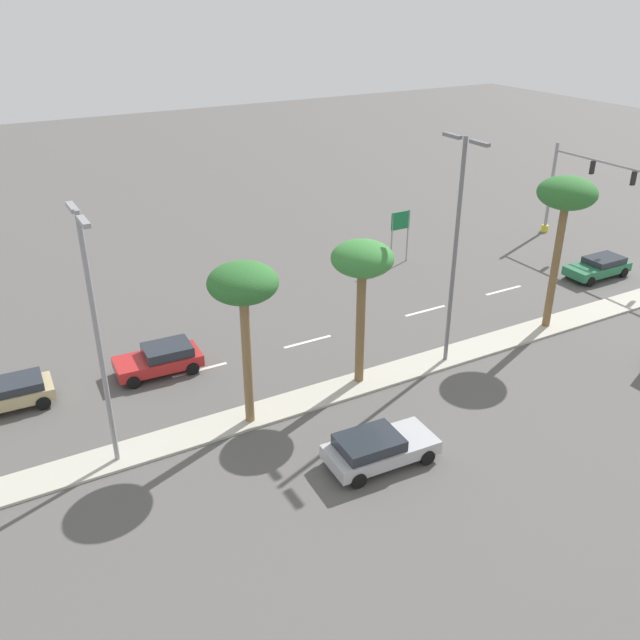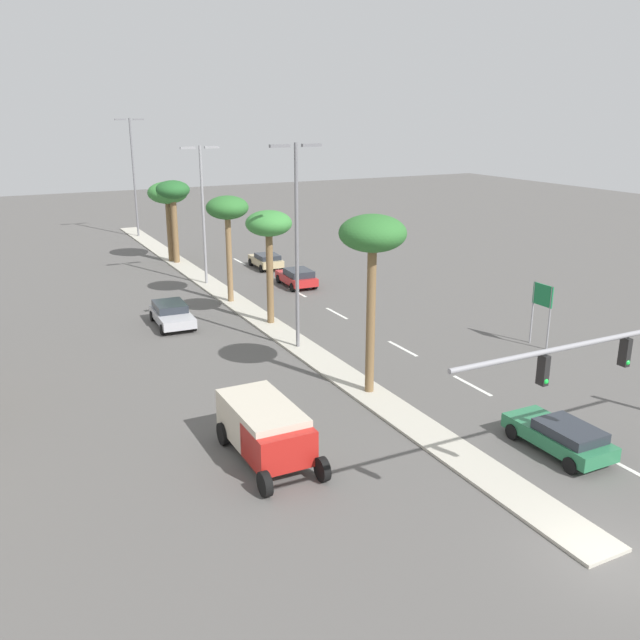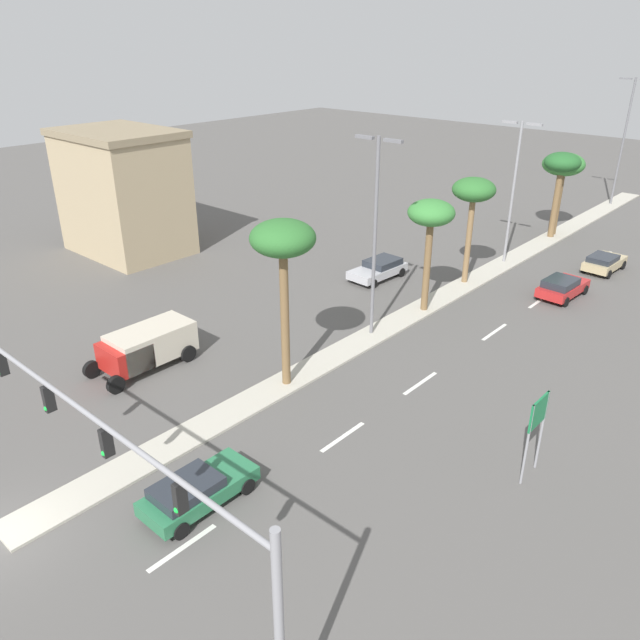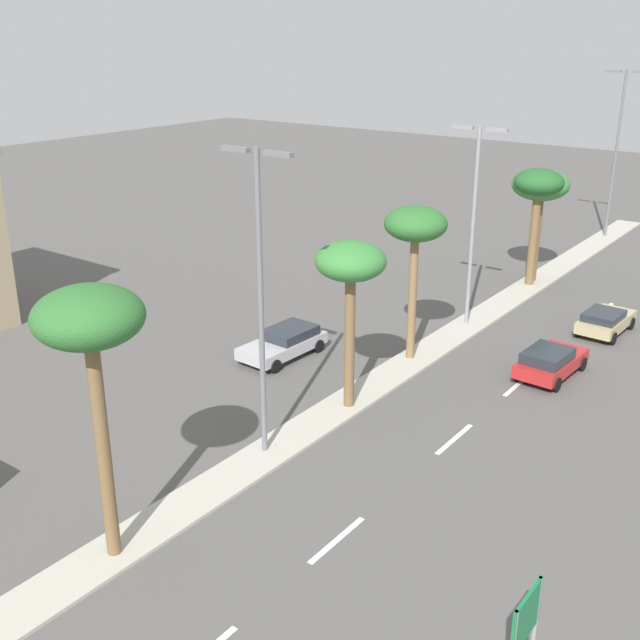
% 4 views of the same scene
% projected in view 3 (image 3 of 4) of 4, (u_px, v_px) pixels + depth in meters
% --- Properties ---
extents(ground_plane, '(160.00, 160.00, 0.00)m').
position_uv_depth(ground_plane, '(419.00, 311.00, 38.72)').
color(ground_plane, '#565451').
extents(median_curb, '(1.80, 66.45, 0.12)m').
position_uv_depth(median_curb, '(477.00, 278.00, 43.67)').
color(median_curb, '#B7B2A3').
rests_on(median_curb, ground).
extents(lane_stripe_outboard, '(0.20, 2.80, 0.01)m').
position_uv_depth(lane_stripe_outboard, '(183.00, 548.00, 20.99)').
color(lane_stripe_outboard, silver).
rests_on(lane_stripe_outboard, ground).
extents(lane_stripe_inboard, '(0.20, 2.80, 0.01)m').
position_uv_depth(lane_stripe_inboard, '(343.00, 437.00, 26.71)').
color(lane_stripe_inboard, silver).
rests_on(lane_stripe_inboard, ground).
extents(lane_stripe_mid, '(0.20, 2.80, 0.01)m').
position_uv_depth(lane_stripe_mid, '(420.00, 383.00, 30.77)').
color(lane_stripe_mid, silver).
rests_on(lane_stripe_mid, ground).
extents(lane_stripe_right, '(0.20, 2.80, 0.01)m').
position_uv_depth(lane_stripe_right, '(494.00, 332.00, 36.00)').
color(lane_stripe_right, silver).
rests_on(lane_stripe_right, ground).
extents(lane_stripe_rear, '(0.20, 2.80, 0.01)m').
position_uv_depth(lane_stripe_rear, '(539.00, 301.00, 40.06)').
color(lane_stripe_rear, silver).
rests_on(lane_stripe_rear, ground).
extents(lane_stripe_leading, '(0.20, 2.80, 0.01)m').
position_uv_depth(lane_stripe_leading, '(604.00, 256.00, 48.14)').
color(lane_stripe_leading, silver).
rests_on(lane_stripe_leading, ground).
extents(traffic_signal_gantry, '(17.02, 0.53, 6.76)m').
position_uv_depth(traffic_signal_gantry, '(153.00, 508.00, 16.35)').
color(traffic_signal_gantry, gray).
rests_on(traffic_signal_gantry, ground).
extents(directional_road_sign, '(0.10, 1.44, 3.57)m').
position_uv_depth(directional_road_sign, '(537.00, 421.00, 23.33)').
color(directional_road_sign, gray).
rests_on(directional_road_sign, ground).
extents(commercial_building, '(9.46, 6.84, 9.35)m').
position_uv_depth(commercial_building, '(124.00, 192.00, 47.36)').
color(commercial_building, tan).
rests_on(commercial_building, ground).
extents(palm_tree_near, '(3.00, 3.00, 8.28)m').
position_uv_depth(palm_tree_near, '(283.00, 244.00, 27.58)').
color(palm_tree_near, brown).
rests_on(palm_tree_near, median_curb).
extents(palm_tree_left, '(2.79, 2.79, 6.94)m').
position_uv_depth(palm_tree_left, '(431.00, 217.00, 36.17)').
color(palm_tree_left, brown).
rests_on(palm_tree_left, median_curb).
extents(palm_tree_rear, '(2.84, 2.84, 7.22)m').
position_uv_depth(palm_tree_rear, '(474.00, 193.00, 40.30)').
color(palm_tree_rear, olive).
rests_on(palm_tree_rear, median_curb).
extents(palm_tree_front, '(2.89, 2.89, 7.00)m').
position_uv_depth(palm_tree_front, '(562.00, 166.00, 49.85)').
color(palm_tree_front, brown).
rests_on(palm_tree_front, median_curb).
extents(palm_tree_inboard, '(3.39, 3.39, 6.84)m').
position_uv_depth(palm_tree_inboard, '(563.00, 167.00, 50.62)').
color(palm_tree_inboard, brown).
rests_on(palm_tree_inboard, median_curb).
extents(street_lamp_center, '(2.90, 0.24, 11.03)m').
position_uv_depth(street_lamp_center, '(375.00, 226.00, 32.97)').
color(street_lamp_center, slate).
rests_on(street_lamp_center, median_curb).
extents(street_lamp_near, '(2.90, 0.24, 10.19)m').
position_uv_depth(street_lamp_near, '(514.00, 183.00, 44.19)').
color(street_lamp_near, gray).
rests_on(street_lamp_near, median_curb).
extents(street_lamp_front, '(2.90, 0.24, 11.90)m').
position_uv_depth(street_lamp_front, '(625.00, 134.00, 59.31)').
color(street_lamp_front, slate).
rests_on(street_lamp_front, median_curb).
extents(sedan_red_left, '(2.19, 4.17, 1.37)m').
position_uv_depth(sedan_red_left, '(562.00, 287.00, 40.41)').
color(sedan_red_left, red).
rests_on(sedan_red_left, ground).
extents(sedan_tan_trailing, '(2.10, 3.95, 1.27)m').
position_uv_depth(sedan_tan_trailing, '(604.00, 262.00, 44.81)').
color(sedan_tan_trailing, tan).
rests_on(sedan_tan_trailing, ground).
extents(sedan_green_inboard, '(1.97, 4.38, 1.27)m').
position_uv_depth(sedan_green_inboard, '(196.00, 490.00, 22.59)').
color(sedan_green_inboard, '#287047').
rests_on(sedan_green_inboard, ground).
extents(sedan_silver_mid, '(2.28, 4.52, 1.33)m').
position_uv_depth(sedan_silver_mid, '(379.00, 269.00, 43.53)').
color(sedan_silver_mid, '#B2B2B7').
rests_on(sedan_silver_mid, ground).
extents(box_truck, '(2.50, 5.50, 2.06)m').
position_uv_depth(box_truck, '(144.00, 347.00, 31.77)').
color(box_truck, '#B21E19').
rests_on(box_truck, ground).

